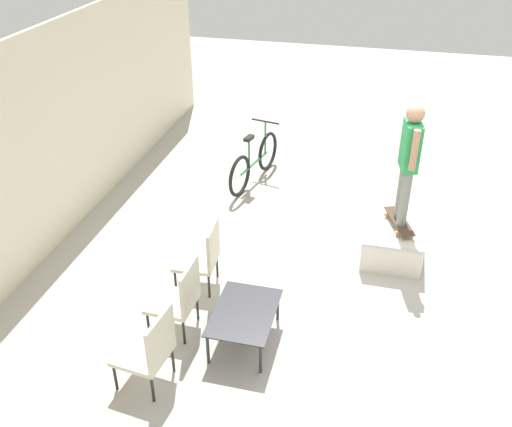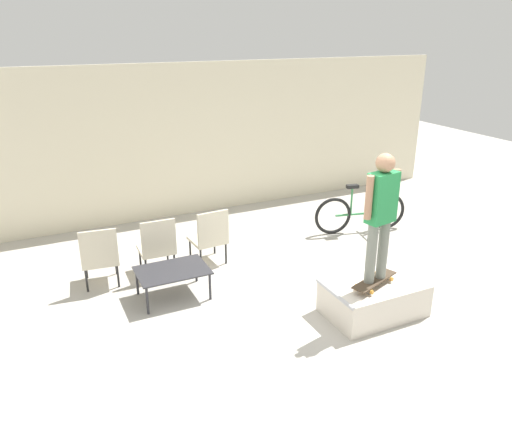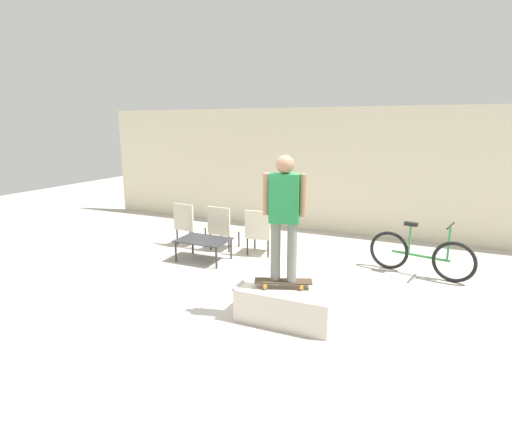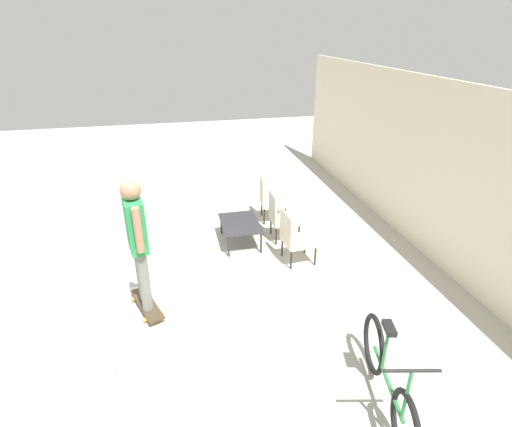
{
  "view_description": "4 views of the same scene",
  "coord_description": "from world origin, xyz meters",
  "px_view_note": "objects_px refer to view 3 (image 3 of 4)",
  "views": [
    {
      "loc": [
        -5.99,
        -0.23,
        4.69
      ],
      "look_at": [
        -0.18,
        1.21,
        1.08
      ],
      "focal_mm": 40.0,
      "sensor_mm": 36.0,
      "label": 1
    },
    {
      "loc": [
        -2.88,
        -5.06,
        3.61
      ],
      "look_at": [
        0.05,
        1.07,
        1.06
      ],
      "focal_mm": 35.0,
      "sensor_mm": 36.0,
      "label": 2
    },
    {
      "loc": [
        2.67,
        -5.28,
        2.58
      ],
      "look_at": [
        -0.1,
        1.01,
        1.05
      ],
      "focal_mm": 28.0,
      "sensor_mm": 36.0,
      "label": 3
    },
    {
      "loc": [
        5.28,
        -0.09,
        3.75
      ],
      "look_at": [
        -0.29,
        1.18,
        1.04
      ],
      "focal_mm": 28.0,
      "sensor_mm": 36.0,
      "label": 4
    }
  ],
  "objects_px": {
    "person_skater": "(284,209)",
    "bicycle": "(420,255)",
    "skate_ramp_box": "(288,302)",
    "skateboard_on_ramp": "(283,281)",
    "patio_chair_left": "(188,223)",
    "coffee_table": "(204,241)",
    "patio_chair_center": "(222,227)",
    "patio_chair_right": "(260,231)"
  },
  "relations": [
    {
      "from": "skateboard_on_ramp",
      "to": "bicycle",
      "type": "distance_m",
      "value": 2.98
    },
    {
      "from": "skateboard_on_ramp",
      "to": "patio_chair_right",
      "type": "height_order",
      "value": "patio_chair_right"
    },
    {
      "from": "patio_chair_center",
      "to": "patio_chair_right",
      "type": "relative_size",
      "value": 1.0
    },
    {
      "from": "patio_chair_center",
      "to": "patio_chair_right",
      "type": "xyz_separation_m",
      "value": [
        0.85,
        0.0,
        0.0
      ]
    },
    {
      "from": "person_skater",
      "to": "skate_ramp_box",
      "type": "bearing_deg",
      "value": 31.16
    },
    {
      "from": "skate_ramp_box",
      "to": "person_skater",
      "type": "height_order",
      "value": "person_skater"
    },
    {
      "from": "skateboard_on_ramp",
      "to": "patio_chair_center",
      "type": "distance_m",
      "value": 3.27
    },
    {
      "from": "patio_chair_center",
      "to": "bicycle",
      "type": "relative_size",
      "value": 0.53
    },
    {
      "from": "person_skater",
      "to": "patio_chair_right",
      "type": "bearing_deg",
      "value": 109.42
    },
    {
      "from": "bicycle",
      "to": "patio_chair_left",
      "type": "bearing_deg",
      "value": -166.53
    },
    {
      "from": "skate_ramp_box",
      "to": "coffee_table",
      "type": "relative_size",
      "value": 1.32
    },
    {
      "from": "bicycle",
      "to": "coffee_table",
      "type": "bearing_deg",
      "value": -155.12
    },
    {
      "from": "coffee_table",
      "to": "bicycle",
      "type": "bearing_deg",
      "value": 12.43
    },
    {
      "from": "coffee_table",
      "to": "skate_ramp_box",
      "type": "bearing_deg",
      "value": -34.59
    },
    {
      "from": "bicycle",
      "to": "patio_chair_right",
      "type": "bearing_deg",
      "value": -165.94
    },
    {
      "from": "skateboard_on_ramp",
      "to": "patio_chair_left",
      "type": "distance_m",
      "value": 3.9
    },
    {
      "from": "skate_ramp_box",
      "to": "patio_chair_center",
      "type": "relative_size",
      "value": 1.39
    },
    {
      "from": "skate_ramp_box",
      "to": "skateboard_on_ramp",
      "type": "height_order",
      "value": "skateboard_on_ramp"
    },
    {
      "from": "skateboard_on_ramp",
      "to": "patio_chair_center",
      "type": "bearing_deg",
      "value": 112.85
    },
    {
      "from": "skate_ramp_box",
      "to": "patio_chair_center",
      "type": "distance_m",
      "value": 3.28
    },
    {
      "from": "skate_ramp_box",
      "to": "patio_chair_right",
      "type": "relative_size",
      "value": 1.39
    },
    {
      "from": "coffee_table",
      "to": "skateboard_on_ramp",
      "type": "bearing_deg",
      "value": -36.17
    },
    {
      "from": "skate_ramp_box",
      "to": "patio_chair_left",
      "type": "xyz_separation_m",
      "value": [
        -3.14,
        2.34,
        0.27
      ]
    },
    {
      "from": "skate_ramp_box",
      "to": "bicycle",
      "type": "distance_m",
      "value": 2.9
    },
    {
      "from": "coffee_table",
      "to": "patio_chair_right",
      "type": "relative_size",
      "value": 1.05
    },
    {
      "from": "patio_chair_left",
      "to": "patio_chair_right",
      "type": "height_order",
      "value": "same"
    },
    {
      "from": "skateboard_on_ramp",
      "to": "patio_chair_left",
      "type": "xyz_separation_m",
      "value": [
        -3.08,
        2.39,
        -0.04
      ]
    },
    {
      "from": "skate_ramp_box",
      "to": "bicycle",
      "type": "height_order",
      "value": "bicycle"
    },
    {
      "from": "person_skater",
      "to": "patio_chair_center",
      "type": "bearing_deg",
      "value": 122.51
    },
    {
      "from": "patio_chair_right",
      "to": "bicycle",
      "type": "distance_m",
      "value": 3.02
    },
    {
      "from": "coffee_table",
      "to": "patio_chair_right",
      "type": "xyz_separation_m",
      "value": [
        0.85,
        0.77,
        0.11
      ]
    },
    {
      "from": "skateboard_on_ramp",
      "to": "person_skater",
      "type": "height_order",
      "value": "person_skater"
    },
    {
      "from": "skate_ramp_box",
      "to": "patio_chair_right",
      "type": "xyz_separation_m",
      "value": [
        -1.43,
        2.34,
        0.27
      ]
    },
    {
      "from": "skate_ramp_box",
      "to": "coffee_table",
      "type": "height_order",
      "value": "skate_ramp_box"
    },
    {
      "from": "patio_chair_center",
      "to": "patio_chair_right",
      "type": "distance_m",
      "value": 0.85
    },
    {
      "from": "skateboard_on_ramp",
      "to": "bicycle",
      "type": "relative_size",
      "value": 0.45
    },
    {
      "from": "person_skater",
      "to": "coffee_table",
      "type": "relative_size",
      "value": 1.69
    },
    {
      "from": "person_skater",
      "to": "bicycle",
      "type": "xyz_separation_m",
      "value": [
        1.64,
        2.48,
        -1.15
      ]
    },
    {
      "from": "skateboard_on_ramp",
      "to": "patio_chair_center",
      "type": "height_order",
      "value": "patio_chair_center"
    },
    {
      "from": "skateboard_on_ramp",
      "to": "skate_ramp_box",
      "type": "bearing_deg",
      "value": 21.5
    },
    {
      "from": "skateboard_on_ramp",
      "to": "patio_chair_left",
      "type": "bearing_deg",
      "value": 122.05
    },
    {
      "from": "skate_ramp_box",
      "to": "skateboard_on_ramp",
      "type": "distance_m",
      "value": 0.32
    }
  ]
}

